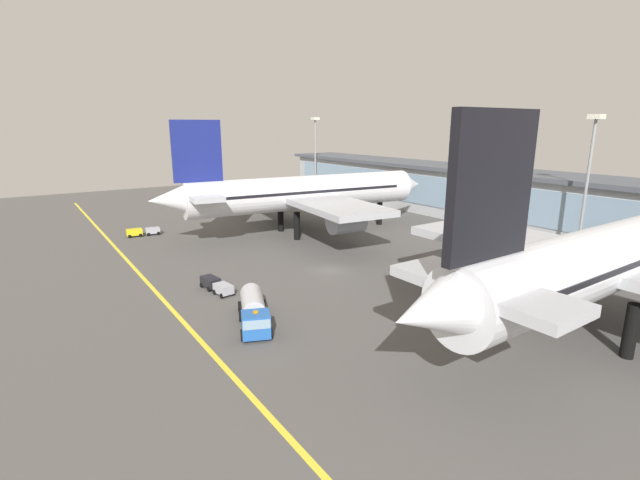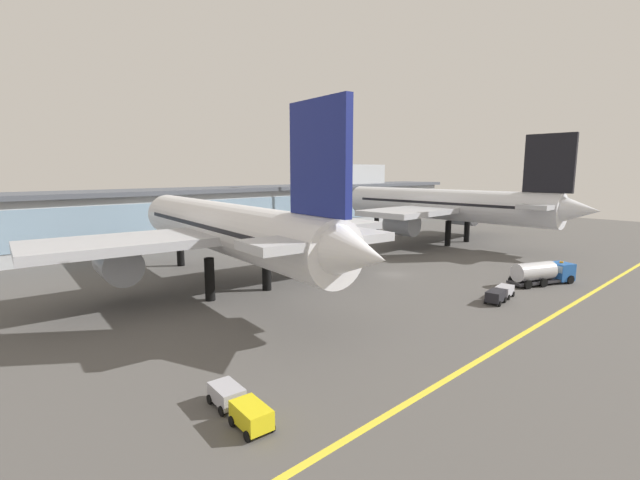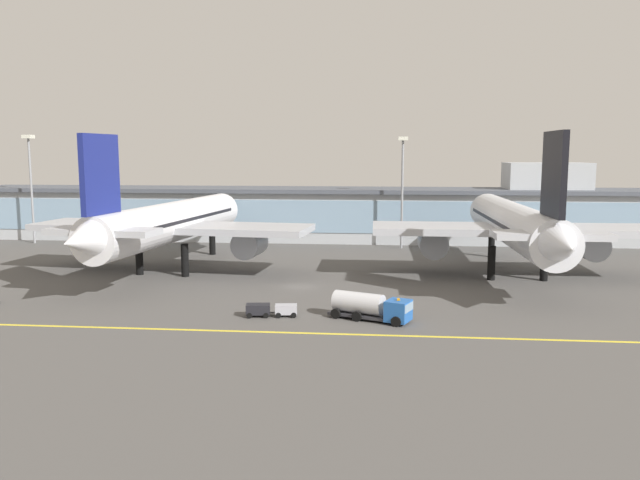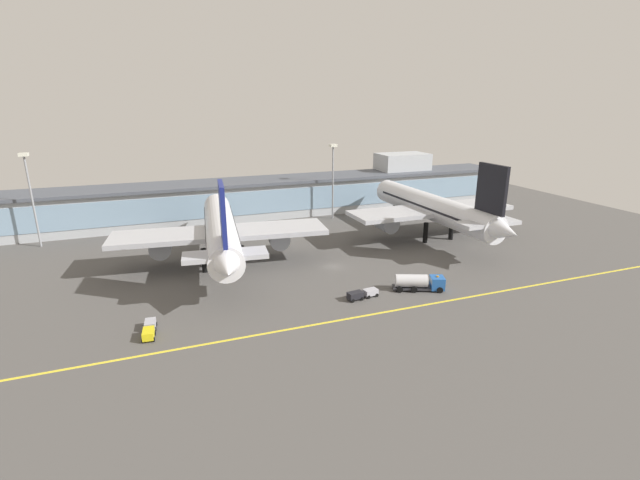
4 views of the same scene
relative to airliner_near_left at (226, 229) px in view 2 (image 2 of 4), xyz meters
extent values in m
plane|color=#514F4C|center=(20.76, -8.90, -7.39)|extent=(204.21, 204.21, 0.00)
cube|color=yellow|center=(20.76, -30.90, -7.38)|extent=(163.36, 0.50, 0.01)
cube|color=#ADB2B7|center=(20.76, 37.22, -2.40)|extent=(145.86, 12.00, 9.96)
cube|color=#84A3BC|center=(20.76, 31.17, -1.91)|extent=(140.03, 0.20, 6.38)
cube|color=#4C515B|center=(20.76, 37.22, 2.98)|extent=(148.86, 14.00, 0.80)
cube|color=#ADB2B7|center=(64.52, 39.22, 5.58)|extent=(16.00, 10.00, 6.00)
cylinder|color=black|center=(-3.94, -2.72, -4.98)|extent=(1.10, 1.10, 4.82)
cylinder|color=black|center=(3.24, -3.52, -4.98)|extent=(1.10, 1.10, 4.82)
cylinder|color=black|center=(1.85, 16.61, -4.98)|extent=(1.10, 1.10, 4.82)
cylinder|color=silver|center=(0.04, 0.31, 0.14)|extent=(10.77, 43.54, 6.02)
cone|color=silver|center=(2.63, 23.55, 0.14)|extent=(6.29, 6.02, 5.72)
cone|color=silver|center=(-2.59, -23.22, 0.60)|extent=(5.82, 7.15, 5.12)
cube|color=#84A3BC|center=(2.24, 20.04, 1.20)|extent=(4.96, 4.69, 1.81)
cube|color=black|center=(0.04, 0.31, 0.60)|extent=(10.07, 36.69, 0.48)
cube|color=#B7BAC1|center=(0.04, 0.31, -0.61)|extent=(43.32, 15.00, 0.96)
cylinder|color=#999EA8|center=(-11.60, 3.17, -2.99)|extent=(4.81, 6.04, 4.22)
cylinder|color=#999EA8|center=(12.02, 0.54, -2.99)|extent=(4.81, 6.04, 4.22)
cube|color=navy|center=(-2.07, -18.55, 7.97)|extent=(1.58, 7.80, 9.64)
cube|color=#B7BAC1|center=(-2.07, -18.55, 1.05)|extent=(14.02, 6.22, 0.77)
cylinder|color=black|center=(47.32, -1.64, -4.95)|extent=(1.10, 1.10, 4.87)
cylinder|color=black|center=(54.63, -1.56, -4.95)|extent=(1.10, 1.10, 4.87)
cylinder|color=black|center=(50.74, 18.82, -4.95)|extent=(1.10, 1.10, 4.87)
cylinder|color=silver|center=(50.93, 1.95, 0.22)|extent=(6.60, 44.47, 6.09)
cone|color=silver|center=(50.66, 25.98, 0.22)|extent=(5.85, 5.54, 5.78)
cone|color=silver|center=(51.21, -22.38, 0.68)|extent=(5.25, 6.76, 5.17)
cube|color=#84A3BC|center=(50.70, 22.37, 1.29)|extent=(4.61, 4.31, 1.83)
cube|color=black|center=(50.93, 1.95, 0.68)|extent=(6.58, 37.37, 0.49)
cube|color=#B7BAC1|center=(50.93, 1.95, -0.54)|extent=(41.12, 11.13, 0.97)
cylinder|color=#999EA8|center=(39.44, 3.42, -2.94)|extent=(4.33, 5.82, 4.26)
cylinder|color=#999EA8|center=(62.40, 3.68, -2.94)|extent=(4.33, 5.82, 4.26)
cube|color=black|center=(51.16, -17.59, 8.14)|extent=(0.82, 8.00, 9.74)
cube|color=#B7BAC1|center=(51.16, -17.59, 1.14)|extent=(13.18, 5.03, 0.78)
cylinder|color=black|center=(34.34, -25.25, -6.84)|extent=(1.13, 0.69, 1.10)
cylinder|color=black|center=(33.36, -27.66, -6.84)|extent=(1.13, 0.69, 1.10)
cylinder|color=black|center=(30.17, -23.55, -6.84)|extent=(1.13, 0.69, 1.10)
cylinder|color=black|center=(29.19, -25.96, -6.84)|extent=(1.13, 0.69, 1.10)
cylinder|color=black|center=(27.84, -22.60, -6.84)|extent=(1.13, 0.69, 1.10)
cylinder|color=black|center=(26.86, -25.01, -6.84)|extent=(1.13, 0.69, 1.10)
cube|color=#2D2D33|center=(29.85, -24.83, -6.94)|extent=(7.88, 5.02, 0.30)
cube|color=#235BB2|center=(33.60, -26.36, -5.99)|extent=(3.15, 3.29, 2.20)
cube|color=#84A3BC|center=(33.60, -26.36, -5.50)|extent=(3.20, 3.23, 0.88)
cylinder|color=silver|center=(29.35, -24.62, -5.64)|extent=(6.04, 4.24, 2.30)
cube|color=orange|center=(33.60, -26.36, -4.77)|extent=(0.30, 0.40, 0.20)
cylinder|color=black|center=(-14.03, -27.55, -7.09)|extent=(0.25, 0.62, 0.60)
cylinder|color=black|center=(-15.52, -27.41, -7.09)|extent=(0.25, 0.62, 0.60)
cylinder|color=black|center=(-13.86, -25.73, -7.09)|extent=(0.25, 0.62, 0.60)
cylinder|color=black|center=(-15.35, -25.60, -7.09)|extent=(0.25, 0.62, 0.60)
cube|color=yellow|center=(-14.69, -26.57, -6.54)|extent=(1.73, 2.73, 1.10)
cylinder|color=black|center=(-13.73, -24.39, -7.09)|extent=(0.23, 0.61, 0.60)
cylinder|color=black|center=(-15.23, -24.25, -7.09)|extent=(0.23, 0.61, 0.60)
cylinder|color=black|center=(-13.58, -22.72, -7.09)|extent=(0.23, 0.61, 0.60)
cylinder|color=black|center=(-15.07, -22.58, -7.09)|extent=(0.23, 0.61, 0.60)
cube|color=#A8A8B2|center=(-14.40, -23.48, -6.59)|extent=(1.72, 2.53, 1.00)
cube|color=#2D2D33|center=(-14.54, -24.98, -6.94)|extent=(0.16, 0.61, 0.08)
cylinder|color=black|center=(17.47, -25.83, -7.09)|extent=(0.62, 0.28, 0.60)
cylinder|color=black|center=(17.27, -24.34, -7.09)|extent=(0.62, 0.28, 0.60)
cylinder|color=black|center=(19.27, -25.59, -7.09)|extent=(0.62, 0.28, 0.60)
cylinder|color=black|center=(19.07, -24.10, -7.09)|extent=(0.62, 0.28, 0.60)
cube|color=black|center=(18.27, -24.96, -6.54)|extent=(2.78, 1.83, 1.10)
cylinder|color=black|center=(20.61, -25.41, -7.09)|extent=(0.62, 0.26, 0.60)
cylinder|color=black|center=(20.41, -23.92, -7.09)|extent=(0.62, 0.26, 0.60)
cylinder|color=black|center=(22.28, -25.19, -7.09)|extent=(0.62, 0.26, 0.60)
cylinder|color=black|center=(22.08, -23.70, -7.09)|extent=(0.62, 0.26, 0.60)
cube|color=#A8A8B2|center=(21.34, -24.55, -6.59)|extent=(2.58, 1.80, 1.00)
cube|color=#2D2D33|center=(19.86, -24.75, -6.94)|extent=(0.61, 0.18, 0.08)
cylinder|color=gray|center=(35.48, 27.46, 2.71)|extent=(0.44, 0.44, 20.19)
cube|color=silver|center=(35.48, 27.46, 13.16)|extent=(1.80, 1.80, 0.70)
camera|label=1|loc=(69.30, -43.26, 11.99)|focal=25.55mm
camera|label=2|loc=(-27.39, -45.82, 6.96)|focal=24.71mm
camera|label=3|loc=(31.73, -91.93, 10.56)|focal=35.50mm
camera|label=4|loc=(-12.06, -88.46, 25.09)|focal=25.35mm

